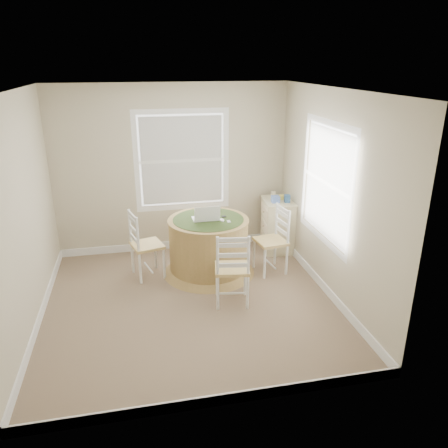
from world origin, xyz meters
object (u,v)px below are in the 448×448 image
object	(u,v)px
round_table	(209,244)
corner_chest	(277,225)
chair_left	(147,245)
chair_right	(271,241)
chair_near	(232,268)
laptop	(206,218)

from	to	relation	value
round_table	corner_chest	size ratio (longest dim) A/B	1.57
round_table	corner_chest	xyz separation A→B (m)	(1.22, 0.58, -0.02)
chair_left	chair_right	size ratio (longest dim) A/B	1.00
chair_right	corner_chest	distance (m)	0.81
chair_left	corner_chest	bearing A→B (deg)	-91.70
chair_near	chair_right	distance (m)	1.04
chair_near	chair_right	xyz separation A→B (m)	(0.74, 0.74, 0.00)
round_table	chair_right	size ratio (longest dim) A/B	1.38
chair_near	corner_chest	bearing A→B (deg)	-116.80
laptop	corner_chest	xyz separation A→B (m)	(1.26, 0.60, -0.43)
chair_near	corner_chest	world-z (taller)	chair_near
chair_near	corner_chest	xyz separation A→B (m)	(1.08, 1.47, -0.06)
chair_left	chair_right	world-z (taller)	same
round_table	chair_near	distance (m)	0.90
round_table	chair_left	bearing A→B (deg)	176.43
corner_chest	chair_left	bearing A→B (deg)	-160.32
chair_near	laptop	bearing A→B (deg)	-69.00
laptop	chair_right	bearing A→B (deg)	170.40
chair_near	chair_left	bearing A→B (deg)	-34.16
chair_left	laptop	xyz separation A→B (m)	(0.82, -0.09, 0.37)
corner_chest	chair_near	bearing A→B (deg)	-120.51
corner_chest	round_table	bearing A→B (deg)	-148.78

